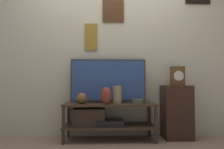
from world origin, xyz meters
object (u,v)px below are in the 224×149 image
at_px(vase_wide_bowl, 138,101).
at_px(mantel_clock, 178,76).
at_px(vase_tall_ceramic, 117,95).
at_px(vase_urn_stoneware, 106,96).
at_px(television, 108,80).
at_px(vase_round_glass, 82,98).
at_px(candle_jar, 106,99).

xyz_separation_m(vase_wide_bowl, mantel_clock, (0.58, 0.12, 0.34)).
bearing_deg(vase_tall_ceramic, vase_urn_stoneware, -140.49).
relative_size(television, vase_urn_stoneware, 4.76).
bearing_deg(television, vase_tall_ceramic, -50.76).
bearing_deg(vase_tall_ceramic, television, 129.24).
relative_size(vase_round_glass, mantel_clock, 0.54).
distance_m(television, vase_wide_bowl, 0.51).
distance_m(vase_round_glass, candle_jar, 0.33).
height_order(vase_round_glass, candle_jar, vase_round_glass).
bearing_deg(candle_jar, vase_round_glass, -165.76).
distance_m(vase_urn_stoneware, candle_jar, 0.18).
height_order(television, mantel_clock, television).
bearing_deg(candle_jar, vase_tall_ceramic, -17.07).
xyz_separation_m(vase_tall_ceramic, candle_jar, (-0.15, 0.05, -0.06)).
relative_size(television, mantel_clock, 3.95).
bearing_deg(vase_round_glass, candle_jar, 14.24).
bearing_deg(vase_urn_stoneware, vase_round_glass, 164.39).
relative_size(vase_round_glass, candle_jar, 1.31).
relative_size(vase_tall_ceramic, candle_jar, 2.14).
distance_m(vase_tall_ceramic, vase_urn_stoneware, 0.19).
bearing_deg(vase_round_glass, television, 26.97).
bearing_deg(vase_wide_bowl, vase_round_glass, 179.89).
xyz_separation_m(vase_urn_stoneware, mantel_clock, (1.00, 0.21, 0.26)).
bearing_deg(vase_round_glass, vase_urn_stoneware, -15.61).
relative_size(television, vase_tall_ceramic, 4.47).
xyz_separation_m(vase_round_glass, candle_jar, (0.32, 0.08, -0.02)).
xyz_separation_m(vase_round_glass, mantel_clock, (1.31, 0.12, 0.30)).
height_order(vase_tall_ceramic, mantel_clock, mantel_clock).
distance_m(vase_tall_ceramic, vase_wide_bowl, 0.29).
relative_size(vase_round_glass, vase_urn_stoneware, 0.65).
distance_m(vase_round_glass, vase_wide_bowl, 0.74).
bearing_deg(candle_jar, television, 71.62).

